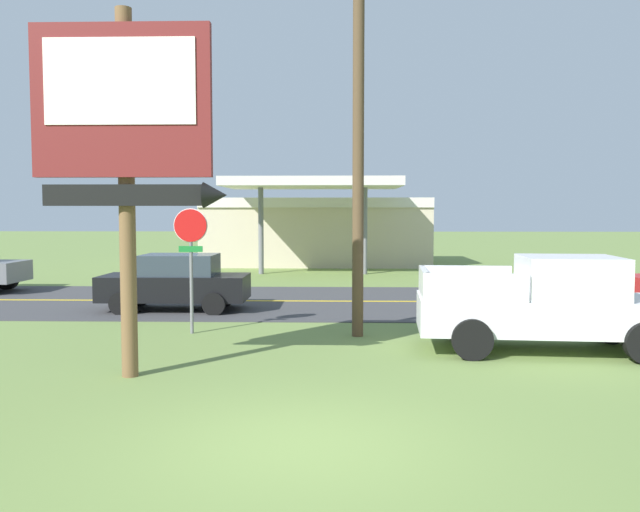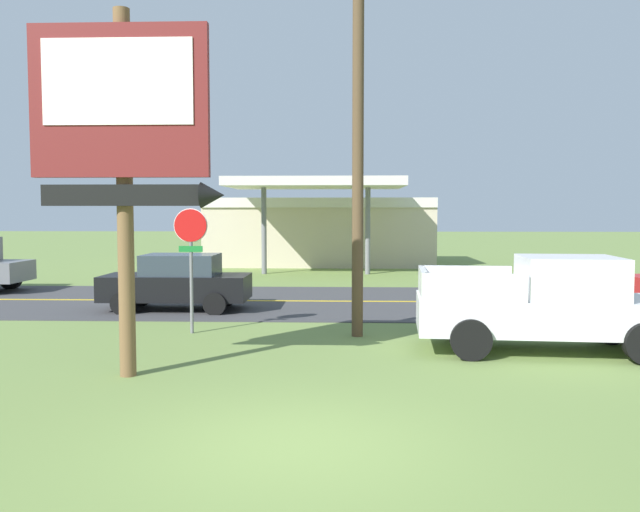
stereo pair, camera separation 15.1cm
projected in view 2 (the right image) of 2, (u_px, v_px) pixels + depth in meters
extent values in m
plane|color=olive|center=(295.00, 446.00, 8.05)|extent=(180.00, 180.00, 0.00)
cube|color=#3D3D3F|center=(326.00, 301.00, 21.01)|extent=(140.00, 8.00, 0.02)
cube|color=gold|center=(326.00, 301.00, 21.01)|extent=(126.00, 0.20, 0.01)
cylinder|color=brown|center=(125.00, 195.00, 11.30)|extent=(0.28, 0.28, 6.30)
cube|color=maroon|center=(119.00, 101.00, 11.01)|extent=(3.02, 0.16, 2.55)
cube|color=white|center=(117.00, 81.00, 10.90)|extent=(2.54, 0.03, 1.43)
cube|color=black|center=(121.00, 195.00, 11.12)|extent=(2.72, 0.12, 0.36)
cone|color=black|center=(213.00, 195.00, 11.06)|extent=(0.40, 0.44, 0.44)
cylinder|color=slate|center=(192.00, 287.00, 15.48)|extent=(0.08, 0.08, 2.20)
cylinder|color=red|center=(190.00, 225.00, 15.35)|extent=(0.76, 0.03, 0.76)
cylinder|color=white|center=(191.00, 225.00, 15.37)|extent=(0.80, 0.01, 0.80)
cube|color=#19722D|center=(191.00, 249.00, 15.39)|extent=(0.56, 0.03, 0.14)
cylinder|color=brown|center=(358.00, 120.00, 14.86)|extent=(0.26, 0.26, 9.87)
cube|color=beige|center=(321.00, 231.00, 36.33)|extent=(12.00, 6.00, 3.60)
cube|color=silver|center=(318.00, 203.00, 33.19)|extent=(12.00, 0.12, 0.50)
cube|color=silver|center=(316.00, 183.00, 30.19)|extent=(8.00, 5.00, 0.40)
cylinder|color=slate|center=(264.00, 229.00, 30.42)|extent=(0.24, 0.24, 4.20)
cylinder|color=slate|center=(368.00, 229.00, 30.24)|extent=(0.24, 0.24, 4.20)
cube|color=silver|center=(546.00, 315.00, 13.46)|extent=(5.33, 2.35, 0.72)
cube|color=silver|center=(569.00, 277.00, 13.36)|extent=(2.03, 1.94, 0.84)
cube|color=#28333D|center=(615.00, 278.00, 13.26)|extent=(0.22, 1.66, 0.71)
cube|color=silver|center=(466.00, 278.00, 14.50)|extent=(1.95, 0.27, 0.56)
cube|color=silver|center=(476.00, 288.00, 12.68)|extent=(1.95, 0.27, 0.56)
cube|color=silver|center=(423.00, 282.00, 13.70)|extent=(0.26, 1.88, 0.56)
cylinder|color=black|center=(612.00, 326.00, 14.27)|extent=(0.82, 0.34, 0.80)
cylinder|color=black|center=(461.00, 323.00, 14.64)|extent=(0.82, 0.34, 0.80)
cylinder|color=black|center=(471.00, 340.00, 12.69)|extent=(0.82, 0.34, 0.80)
cylinder|color=black|center=(11.00, 279.00, 24.41)|extent=(0.80, 0.28, 0.80)
cube|color=black|center=(176.00, 287.00, 19.14)|extent=(4.20, 1.76, 0.72)
cube|color=#2D3842|center=(181.00, 265.00, 19.09)|extent=(2.10, 1.56, 0.60)
cylinder|color=black|center=(122.00, 303.00, 18.33)|extent=(0.64, 0.24, 0.64)
cylinder|color=black|center=(142.00, 295.00, 20.09)|extent=(0.64, 0.24, 0.64)
cylinder|color=black|center=(215.00, 304.00, 18.23)|extent=(0.64, 0.24, 0.64)
cylinder|color=black|center=(226.00, 296.00, 19.99)|extent=(0.64, 0.24, 0.64)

